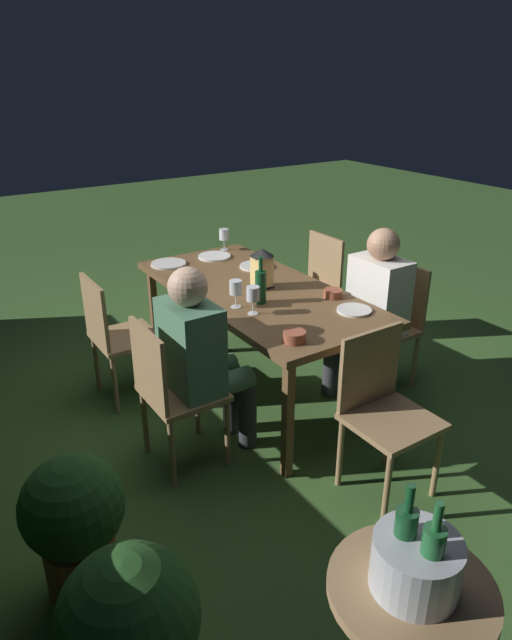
% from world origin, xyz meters
% --- Properties ---
extents(ground_plane, '(16.00, 16.00, 0.00)m').
position_xyz_m(ground_plane, '(0.00, 0.00, 0.00)').
color(ground_plane, '#385B28').
extents(dining_table, '(1.86, 0.87, 0.76)m').
position_xyz_m(dining_table, '(0.00, 0.00, 0.70)').
color(dining_table, brown).
rests_on(dining_table, ground).
extents(chair_side_right_b, '(0.42, 0.40, 0.87)m').
position_xyz_m(chair_side_right_b, '(0.42, 0.83, 0.49)').
color(chair_side_right_b, '#9E7A51').
rests_on(chair_side_right_b, ground).
extents(chair_head_near, '(0.40, 0.42, 0.87)m').
position_xyz_m(chair_head_near, '(-1.18, 0.00, 0.49)').
color(chair_head_near, '#9E7A51').
rests_on(chair_head_near, ground).
extents(chair_side_left_a, '(0.42, 0.40, 0.87)m').
position_xyz_m(chair_side_left_a, '(-0.42, -0.83, 0.49)').
color(chair_side_left_a, '#9E7A51').
rests_on(chair_side_left_a, ground).
extents(person_in_cream, '(0.38, 0.47, 1.15)m').
position_xyz_m(person_in_cream, '(-0.42, -0.63, 0.64)').
color(person_in_cream, white).
rests_on(person_in_cream, ground).
extents(chair_side_right_a, '(0.42, 0.40, 0.87)m').
position_xyz_m(chair_side_right_a, '(-0.42, 0.83, 0.49)').
color(chair_side_right_a, '#9E7A51').
rests_on(chair_side_right_a, ground).
extents(person_in_green, '(0.38, 0.47, 1.15)m').
position_xyz_m(person_in_green, '(-0.42, 0.63, 0.64)').
color(person_in_green, '#4C7A5B').
rests_on(person_in_green, ground).
extents(chair_side_left_b, '(0.42, 0.40, 0.87)m').
position_xyz_m(chair_side_left_b, '(0.42, -0.83, 0.49)').
color(chair_side_left_b, '#9E7A51').
rests_on(chair_side_left_b, ground).
extents(lantern_centerpiece, '(0.15, 0.15, 0.27)m').
position_xyz_m(lantern_centerpiece, '(-0.01, -0.04, 0.91)').
color(lantern_centerpiece, black).
rests_on(lantern_centerpiece, dining_table).
extents(green_bottle_on_table, '(0.07, 0.07, 0.29)m').
position_xyz_m(green_bottle_on_table, '(-0.22, 0.11, 0.87)').
color(green_bottle_on_table, '#144723').
rests_on(green_bottle_on_table, dining_table).
extents(wine_glass_a, '(0.08, 0.08, 0.17)m').
position_xyz_m(wine_glass_a, '(-0.34, 0.25, 0.88)').
color(wine_glass_a, silver).
rests_on(wine_glass_a, dining_table).
extents(wine_glass_b, '(0.08, 0.08, 0.17)m').
position_xyz_m(wine_glass_b, '(-0.20, 0.28, 0.88)').
color(wine_glass_b, silver).
rests_on(wine_glass_b, dining_table).
extents(wine_glass_c, '(0.08, 0.08, 0.17)m').
position_xyz_m(wine_glass_c, '(0.85, -0.26, 0.88)').
color(wine_glass_c, silver).
rests_on(wine_glass_c, dining_table).
extents(plate_a, '(0.24, 0.24, 0.01)m').
position_xyz_m(plate_a, '(0.36, -0.24, 0.77)').
color(plate_a, silver).
rests_on(plate_a, dining_table).
extents(plate_b, '(0.25, 0.25, 0.01)m').
position_xyz_m(plate_b, '(0.72, -0.10, 0.77)').
color(plate_b, white).
rests_on(plate_b, dining_table).
extents(plate_c, '(0.26, 0.26, 0.01)m').
position_xyz_m(plate_c, '(0.76, 0.27, 0.77)').
color(plate_c, silver).
rests_on(plate_c, dining_table).
extents(plate_d, '(0.21, 0.21, 0.01)m').
position_xyz_m(plate_d, '(-0.64, -0.27, 0.77)').
color(plate_d, silver).
rests_on(plate_d, dining_table).
extents(bowl_olives, '(0.12, 0.12, 0.06)m').
position_xyz_m(bowl_olives, '(-0.77, 0.27, 0.79)').
color(bowl_olives, '#9E5138').
rests_on(bowl_olives, dining_table).
extents(bowl_bread, '(0.12, 0.12, 0.05)m').
position_xyz_m(bowl_bread, '(-0.40, -0.32, 0.79)').
color(bowl_bread, '#9E5138').
rests_on(bowl_bread, dining_table).
extents(side_table, '(0.50, 0.50, 0.67)m').
position_xyz_m(side_table, '(-2.12, 0.85, 0.45)').
color(side_table, '#9E7A51').
rests_on(side_table, ground).
extents(ice_bucket, '(0.26, 0.26, 0.34)m').
position_xyz_m(ice_bucket, '(-2.12, 0.85, 0.78)').
color(ice_bucket, '#B2B7BF').
rests_on(ice_bucket, side_table).
extents(potted_plant_by_hedge, '(0.46, 0.46, 0.73)m').
position_xyz_m(potted_plant_by_hedge, '(-1.62, 1.55, 0.43)').
color(potted_plant_by_hedge, brown).
rests_on(potted_plant_by_hedge, ground).
extents(potted_plant_corner, '(0.42, 0.42, 0.67)m').
position_xyz_m(potted_plant_corner, '(-0.98, 1.54, 0.38)').
color(potted_plant_corner, brown).
rests_on(potted_plant_corner, ground).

